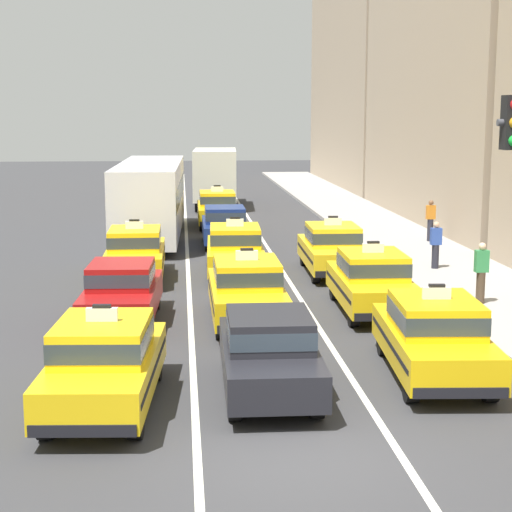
{
  "coord_description": "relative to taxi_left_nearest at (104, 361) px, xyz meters",
  "views": [
    {
      "loc": [
        -1.79,
        -12.37,
        5.36
      ],
      "look_at": [
        0.3,
        10.98,
        1.3
      ],
      "focal_mm": 58.83,
      "sensor_mm": 36.0,
      "label": 1
    }
  ],
  "objects": [
    {
      "name": "ground_plane",
      "position": [
        3.22,
        -2.47,
        -0.88
      ],
      "size": [
        160.0,
        160.0,
        0.0
      ],
      "primitive_type": "plane",
      "color": "#353538"
    },
    {
      "name": "taxi_left_nearest",
      "position": [
        0.0,
        0.0,
        0.0
      ],
      "size": [
        2.14,
        4.68,
        1.96
      ],
      "color": "black",
      "rests_on": "ground"
    },
    {
      "name": "bus_left_fourth",
      "position": [
        0.14,
        20.81,
        0.94
      ],
      "size": [
        2.84,
        11.27,
        3.22
      ],
      "color": "black",
      "rests_on": "ground"
    },
    {
      "name": "taxi_right_nearest",
      "position": [
        6.49,
        1.22,
        0.0
      ],
      "size": [
        2.13,
        4.67,
        1.96
      ],
      "color": "black",
      "rests_on": "ground"
    },
    {
      "name": "sidewalk_curb",
      "position": [
        10.42,
        12.53,
        -0.8
      ],
      "size": [
        4.0,
        90.0,
        0.15
      ],
      "primitive_type": "cube",
      "color": "#9E9993",
      "rests_on": "ground"
    },
    {
      "name": "pedestrian_mid_block",
      "position": [
        9.57,
        6.99,
        0.13
      ],
      "size": [
        0.36,
        0.24,
        1.69
      ],
      "color": "#473828",
      "rests_on": "sidewalk_curb"
    },
    {
      "name": "taxi_left_third",
      "position": [
        -0.07,
        11.97,
        0.0
      ],
      "size": [
        1.82,
        4.56,
        1.96
      ],
      "color": "black",
      "rests_on": "ground"
    },
    {
      "name": "sedan_center_nearest",
      "position": [
        3.06,
        0.54,
        -0.03
      ],
      "size": [
        1.83,
        4.33,
        1.58
      ],
      "color": "black",
      "rests_on": "ground"
    },
    {
      "name": "pedestrian_by_storefront",
      "position": [
        9.89,
        12.19,
        0.07
      ],
      "size": [
        0.36,
        0.24,
        1.58
      ],
      "color": "#23232D",
      "rests_on": "sidewalk_curb"
    },
    {
      "name": "taxi_right_second",
      "position": [
        6.49,
        6.83,
        0.0
      ],
      "size": [
        1.94,
        4.61,
        1.96
      ],
      "color": "black",
      "rests_on": "ground"
    },
    {
      "name": "taxi_center_second",
      "position": [
        3.06,
        5.98,
        0.0
      ],
      "size": [
        1.83,
        4.56,
        1.96
      ],
      "color": "black",
      "rests_on": "ground"
    },
    {
      "name": "lane_stripe_center_right",
      "position": [
        4.82,
        17.53,
        -0.87
      ],
      "size": [
        0.14,
        80.0,
        0.01
      ],
      "primitive_type": "cube",
      "color": "silver",
      "rests_on": "ground"
    },
    {
      "name": "taxi_right_third",
      "position": [
        6.4,
        12.28,
        0.0
      ],
      "size": [
        1.93,
        4.6,
        1.96
      ],
      "color": "black",
      "rests_on": "ground"
    },
    {
      "name": "taxi_center_third",
      "position": [
        3.16,
        12.27,
        0.0
      ],
      "size": [
        1.97,
        4.62,
        1.96
      ],
      "color": "black",
      "rests_on": "ground"
    },
    {
      "name": "sedan_center_fourth",
      "position": [
        3.16,
        18.56,
        -0.03
      ],
      "size": [
        1.79,
        4.31,
        1.58
      ],
      "color": "black",
      "rests_on": "ground"
    },
    {
      "name": "sedan_left_second",
      "position": [
        -0.11,
        6.26,
        -0.03
      ],
      "size": [
        1.96,
        4.38,
        1.58
      ],
      "color": "black",
      "rests_on": "ground"
    },
    {
      "name": "box_truck_center_sixth",
      "position": [
        3.36,
        32.4,
        0.9
      ],
      "size": [
        2.59,
        7.07,
        3.27
      ],
      "color": "black",
      "rests_on": "ground"
    },
    {
      "name": "taxi_center_fifth",
      "position": [
        3.1,
        24.24,
        0.0
      ],
      "size": [
        1.84,
        4.57,
        1.96
      ],
      "color": "black",
      "rests_on": "ground"
    },
    {
      "name": "pedestrian_far_corner",
      "position": [
        11.47,
        18.06,
        0.12
      ],
      "size": [
        0.36,
        0.24,
        1.67
      ],
      "color": "#23232D",
      "rests_on": "sidewalk_curb"
    },
    {
      "name": "lane_stripe_left_center",
      "position": [
        1.62,
        17.53,
        -0.87
      ],
      "size": [
        0.14,
        80.0,
        0.01
      ],
      "primitive_type": "cube",
      "color": "silver",
      "rests_on": "ground"
    }
  ]
}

